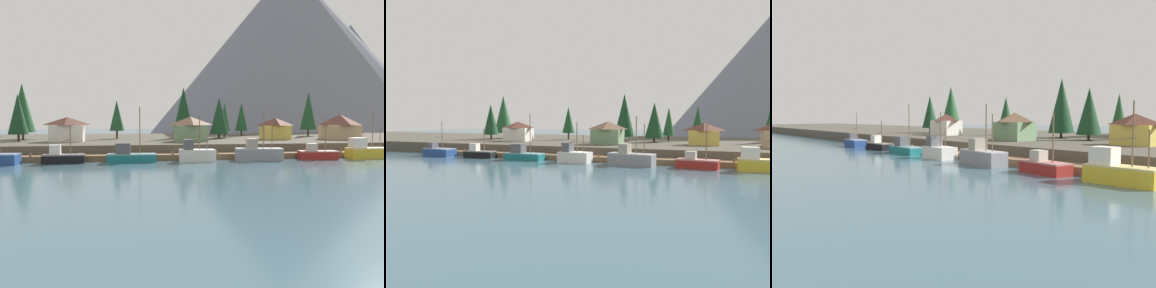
# 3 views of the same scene
# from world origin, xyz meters

# --- Properties ---
(ground_plane) EXTENTS (400.00, 400.00, 1.00)m
(ground_plane) POSITION_xyz_m (0.00, 20.00, -0.50)
(ground_plane) COLOR #3D5B6B
(dock) EXTENTS (80.00, 4.00, 1.60)m
(dock) POSITION_xyz_m (0.00, 1.99, 0.50)
(dock) COLOR brown
(dock) RESTS_ON ground_plane
(shoreline_bank) EXTENTS (400.00, 56.00, 2.50)m
(shoreline_bank) POSITION_xyz_m (0.00, 32.00, 1.25)
(shoreline_bank) COLOR #4C473D
(shoreline_bank) RESTS_ON ground_plane
(fishing_boat_blue) EXTENTS (7.79, 3.78, 7.84)m
(fishing_boat_blue) POSITION_xyz_m (-33.17, -2.03, 1.01)
(fishing_boat_blue) COLOR navy
(fishing_boat_blue) RESTS_ON ground_plane
(fishing_boat_black) EXTENTS (6.88, 2.86, 6.22)m
(fishing_boat_black) POSITION_xyz_m (-22.54, -1.57, 0.98)
(fishing_boat_black) COLOR black
(fishing_boat_black) RESTS_ON ground_plane
(fishing_boat_teal) EXTENTS (8.27, 3.11, 9.33)m
(fishing_boat_teal) POSITION_xyz_m (-11.55, -1.69, 1.11)
(fishing_boat_teal) COLOR #196B70
(fishing_boat_teal) RESTS_ON ground_plane
(fishing_boat_white) EXTENTS (6.30, 3.45, 7.79)m
(fishing_boat_white) POSITION_xyz_m (-0.20, -1.87, 1.29)
(fishing_boat_white) COLOR silver
(fishing_boat_white) RESTS_ON ground_plane
(fishing_boat_grey) EXTENTS (8.49, 3.92, 8.83)m
(fishing_boat_grey) POSITION_xyz_m (10.94, -2.10, 1.31)
(fishing_boat_grey) COLOR gray
(fishing_boat_grey) RESTS_ON ground_plane
(fishing_boat_red) EXTENTS (7.05, 3.64, 7.51)m
(fishing_boat_red) POSITION_xyz_m (22.18, -1.95, 0.95)
(fishing_boat_red) COLOR maroon
(fishing_boat_red) RESTS_ON ground_plane
(fishing_boat_yellow) EXTENTS (7.72, 3.22, 8.66)m
(fishing_boat_yellow) POSITION_xyz_m (31.86, -1.77, 1.37)
(fishing_boat_yellow) COLOR gold
(fishing_boat_yellow) RESTS_ON ground_plane
(house_green) EXTENTS (7.00, 5.73, 5.28)m
(house_green) POSITION_xyz_m (1.44, 14.65, 5.20)
(house_green) COLOR #6B8E66
(house_green) RESTS_ON shoreline_bank
(house_yellow) EXTENTS (6.73, 4.29, 5.01)m
(house_yellow) POSITION_xyz_m (22.45, 19.77, 5.06)
(house_yellow) COLOR gold
(house_yellow) RESTS_ON shoreline_bank
(house_white) EXTENTS (7.24, 5.10, 5.19)m
(house_white) POSITION_xyz_m (-24.54, 17.80, 5.15)
(house_white) COLOR silver
(house_white) RESTS_ON shoreline_bank
(conifer_near_left) EXTENTS (5.74, 5.74, 13.04)m
(conifer_near_left) POSITION_xyz_m (-36.00, 28.10, 9.86)
(conifer_near_left) COLOR #4C3823
(conifer_near_left) RESTS_ON shoreline_bank
(conifer_near_right) EXTENTS (5.43, 5.43, 12.63)m
(conifer_near_right) POSITION_xyz_m (1.85, 28.57, 9.36)
(conifer_near_right) COLOR #4C3823
(conifer_near_right) RESTS_ON shoreline_bank
(conifer_mid_left) EXTENTS (3.70, 3.70, 9.40)m
(conifer_mid_left) POSITION_xyz_m (19.97, 39.76, 7.88)
(conifer_mid_left) COLOR #4C3823
(conifer_mid_left) RESTS_ON shoreline_bank
(conifer_mid_right) EXTENTS (4.27, 4.27, 10.14)m
(conifer_mid_right) POSITION_xyz_m (-34.92, 20.12, 8.32)
(conifer_mid_right) COLOR #4C3823
(conifer_mid_right) RESTS_ON shoreline_bank
(conifer_back_left) EXTENTS (3.05, 3.05, 9.06)m
(conifer_back_left) POSITION_xyz_m (13.09, 31.68, 7.78)
(conifer_back_left) COLOR #4C3823
(conifer_back_left) RESTS_ON shoreline_bank
(conifer_centre) EXTENTS (3.51, 3.51, 9.34)m
(conifer_centre) POSITION_xyz_m (-14.46, 28.44, 8.11)
(conifer_centre) COLOR #4C3823
(conifer_centre) RESTS_ON shoreline_bank
(conifer_far_left) EXTENTS (4.67, 4.67, 10.07)m
(conifer_far_left) POSITION_xyz_m (10.27, 25.85, 8.06)
(conifer_far_left) COLOR #4C3823
(conifer_far_left) RESTS_ON shoreline_bank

